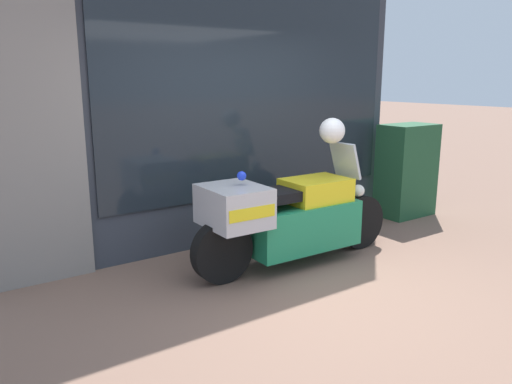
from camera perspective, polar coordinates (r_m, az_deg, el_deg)
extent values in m
plane|color=#7A5B4C|center=(4.66, 8.06, -11.58)|extent=(60.00, 60.00, 0.00)
cube|color=#333842|center=(5.86, -5.10, 13.81)|extent=(5.27, 0.40, 4.03)
cube|color=gray|center=(5.17, -26.32, 12.68)|extent=(1.09, 0.55, 4.03)
cube|color=#1E262D|center=(5.95, 0.35, 14.32)|extent=(3.95, 0.02, 3.03)
cube|color=slate|center=(6.33, -1.14, -2.15)|extent=(3.73, 0.30, 0.55)
cube|color=silver|center=(6.27, -1.90, 6.34)|extent=(3.73, 0.02, 1.35)
cube|color=beige|center=(6.11, -1.21, 12.42)|extent=(3.73, 0.30, 0.02)
cube|color=maroon|center=(5.47, -13.63, 12.43)|extent=(0.18, 0.04, 0.06)
cube|color=#195623|center=(5.76, -7.08, 12.70)|extent=(0.18, 0.04, 0.06)
cube|color=black|center=(6.11, -1.21, 12.80)|extent=(0.18, 0.04, 0.06)
cube|color=#B7B2A8|center=(6.52, 3.97, 12.78)|extent=(0.18, 0.04, 0.06)
cube|color=navy|center=(6.97, 8.50, 12.68)|extent=(0.18, 0.04, 0.06)
cube|color=#2D8E42|center=(5.58, -11.79, -0.15)|extent=(0.19, 0.02, 0.27)
cube|color=orange|center=(5.96, -4.22, 0.92)|extent=(0.19, 0.02, 0.27)
cube|color=white|center=(6.43, 2.34, 1.83)|extent=(0.19, 0.02, 0.27)
cube|color=#2866B7|center=(6.97, 7.96, 2.59)|extent=(0.19, 0.04, 0.27)
cylinder|color=black|center=(5.86, 11.77, -3.34)|extent=(0.62, 0.15, 0.62)
cylinder|color=black|center=(4.79, -3.90, -6.80)|extent=(0.62, 0.15, 0.62)
cube|color=#1E8456|center=(5.27, 5.16, -3.82)|extent=(1.25, 0.57, 0.48)
cube|color=yellow|center=(5.30, 6.84, 0.08)|extent=(0.69, 0.50, 0.27)
cube|color=black|center=(5.01, 2.73, -0.29)|extent=(0.73, 0.42, 0.10)
cube|color=#B7B7BC|center=(4.73, -2.56, -1.60)|extent=(0.55, 0.66, 0.38)
cube|color=yellow|center=(4.73, -2.56, -1.60)|extent=(0.50, 0.67, 0.11)
cube|color=#B2BCC6|center=(5.51, 10.14, 3.61)|extent=(0.16, 0.38, 0.39)
sphere|color=white|center=(5.74, 11.62, 0.15)|extent=(0.14, 0.14, 0.14)
sphere|color=blue|center=(4.71, -1.66, 1.85)|extent=(0.09, 0.09, 0.09)
cube|color=#1E4C2D|center=(7.35, 16.82, 2.39)|extent=(0.79, 0.49, 1.29)
sphere|color=white|center=(5.33, 8.70, 6.94)|extent=(0.27, 0.27, 0.27)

